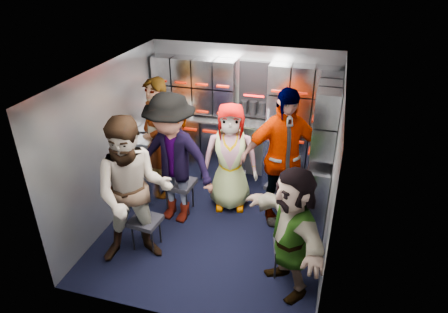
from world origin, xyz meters
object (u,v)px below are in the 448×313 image
(jump_seat_center, at_px, (233,178))
(attendant_arc_a, at_px, (134,193))
(attendant_arc_b, at_px, (172,160))
(attendant_arc_c, at_px, (230,158))
(jump_seat_near_right, at_px, (291,247))
(jump_seat_mid_left, at_px, (179,185))
(attendant_arc_e, at_px, (291,232))
(attendant_arc_d, at_px, (282,158))
(attendant_standing, at_px, (157,139))
(jump_seat_mid_right, at_px, (281,187))
(jump_seat_near_left, at_px, (145,222))

(jump_seat_center, xyz_separation_m, attendant_arc_a, (-0.76, -1.51, 0.55))
(attendant_arc_a, height_order, attendant_arc_b, attendant_arc_a)
(attendant_arc_a, xyz_separation_m, attendant_arc_c, (0.76, 1.33, -0.13))
(attendant_arc_b, bearing_deg, jump_seat_near_right, -14.75)
(jump_seat_mid_left, relative_size, attendant_arc_a, 0.26)
(jump_seat_mid_left, relative_size, attendant_arc_e, 0.32)
(attendant_arc_d, bearing_deg, attendant_standing, 148.38)
(jump_seat_mid_left, xyz_separation_m, attendant_arc_b, (0.00, -0.18, 0.49))
(jump_seat_near_right, bearing_deg, jump_seat_mid_right, 103.37)
(attendant_arc_a, relative_size, attendant_arc_e, 1.22)
(jump_seat_mid_right, xyz_separation_m, attendant_arc_b, (-1.36, -0.56, 0.52))
(jump_seat_center, relative_size, attendant_arc_c, 0.26)
(attendant_arc_d, distance_m, attendant_arc_e, 1.26)
(jump_seat_mid_right, height_order, attendant_arc_b, attendant_arc_b)
(jump_seat_near_left, bearing_deg, attendant_arc_a, -90.00)
(jump_seat_mid_right, distance_m, attendant_arc_a, 2.09)
(jump_seat_near_left, xyz_separation_m, jump_seat_mid_left, (0.11, 0.84, 0.05))
(jump_seat_center, relative_size, jump_seat_mid_right, 0.88)
(jump_seat_near_left, distance_m, attendant_arc_a, 0.57)
(jump_seat_mid_right, distance_m, jump_seat_near_right, 1.25)
(attendant_arc_c, bearing_deg, jump_seat_mid_right, -8.21)
(attendant_arc_a, bearing_deg, attendant_arc_e, -24.11)
(jump_seat_near_left, relative_size, jump_seat_near_right, 0.94)
(jump_seat_near_left, height_order, attendant_standing, attendant_standing)
(attendant_standing, distance_m, attendant_arc_c, 1.10)
(attendant_arc_c, height_order, attendant_arc_e, attendant_arc_c)
(jump_seat_mid_left, bearing_deg, attendant_arc_d, 8.38)
(jump_seat_near_left, relative_size, jump_seat_center, 1.04)
(attendant_standing, bearing_deg, jump_seat_near_right, 4.82)
(jump_seat_near_right, bearing_deg, jump_seat_mid_left, 153.19)
(attendant_arc_d, bearing_deg, jump_seat_near_right, -101.06)
(attendant_arc_a, bearing_deg, jump_seat_near_left, 65.68)
(jump_seat_near_left, relative_size, attendant_arc_c, 0.27)
(jump_seat_near_right, height_order, attendant_arc_d, attendant_arc_d)
(attendant_arc_c, bearing_deg, jump_seat_near_right, -62.39)
(jump_seat_near_right, bearing_deg, jump_seat_center, 127.11)
(jump_seat_near_left, bearing_deg, attendant_arc_c, 56.64)
(jump_seat_center, bearing_deg, jump_seat_mid_left, -142.55)
(attendant_standing, xyz_separation_m, attendant_arc_b, (0.45, -0.54, 0.01))
(attendant_standing, bearing_deg, attendant_arc_b, -15.63)
(attendant_arc_a, xyz_separation_m, attendant_arc_b, (0.11, 0.84, -0.00))
(jump_seat_mid_left, xyz_separation_m, attendant_arc_d, (1.36, 0.20, 0.52))
(attendant_arc_d, xyz_separation_m, attendant_arc_e, (0.29, -1.21, -0.19))
(attendant_standing, relative_size, attendant_arc_e, 1.21)
(jump_seat_center, xyz_separation_m, jump_seat_mid_right, (0.71, -0.11, 0.03))
(jump_seat_center, distance_m, attendant_arc_d, 0.97)
(jump_seat_mid_right, distance_m, attendant_arc_d, 0.58)
(attendant_arc_b, height_order, attendant_arc_c, attendant_arc_b)
(attendant_arc_c, bearing_deg, attendant_standing, 164.08)
(attendant_arc_b, bearing_deg, jump_seat_near_left, -92.99)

